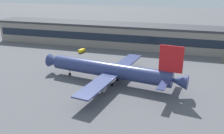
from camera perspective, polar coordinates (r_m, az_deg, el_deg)
ground_plane at (r=91.20m, az=-3.71°, el=-4.31°), size 600.00×600.00×0.00m
terminal_building at (r=143.74m, az=4.27°, el=7.45°), size 171.44×17.86×13.33m
airliner at (r=91.05m, az=-0.19°, el=-0.78°), size 57.35×49.08×17.18m
follow_me_car at (r=133.44m, az=-7.15°, el=3.91°), size 2.66×4.67×1.85m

